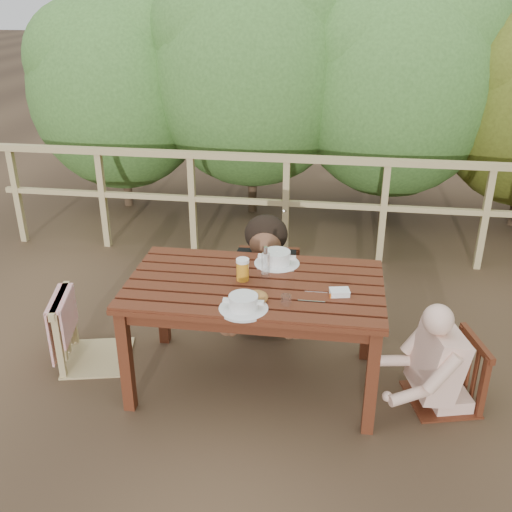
# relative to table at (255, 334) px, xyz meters

# --- Properties ---
(ground) EXTENTS (60.00, 60.00, 0.00)m
(ground) POSITION_rel_table_xyz_m (0.00, 0.00, -0.37)
(ground) COLOR #4E3925
(ground) RESTS_ON ground
(table) EXTENTS (1.58, 0.89, 0.73)m
(table) POSITION_rel_table_xyz_m (0.00, 0.00, 0.00)
(table) COLOR #411C0E
(table) RESTS_ON ground
(chair_left) EXTENTS (0.57, 0.57, 0.96)m
(chair_left) POSITION_rel_table_xyz_m (-1.14, 0.09, 0.11)
(chair_left) COLOR tan
(chair_left) RESTS_ON ground
(chair_far) EXTENTS (0.51, 0.51, 0.97)m
(chair_far) POSITION_rel_table_xyz_m (-0.03, 0.83, 0.12)
(chair_far) COLOR #411C0E
(chair_far) RESTS_ON ground
(chair_right) EXTENTS (0.51, 0.51, 0.83)m
(chair_right) POSITION_rel_table_xyz_m (1.20, -0.03, 0.05)
(chair_right) COLOR #411C0E
(chair_right) RESTS_ON ground
(woman) EXTENTS (0.60, 0.72, 1.40)m
(woman) POSITION_rel_table_xyz_m (-0.03, 0.85, 0.34)
(woman) COLOR black
(woman) RESTS_ON ground
(diner_right) EXTENTS (0.67, 0.60, 1.16)m
(diner_right) POSITION_rel_table_xyz_m (1.23, -0.03, 0.21)
(diner_right) COLOR beige
(diner_right) RESTS_ON ground
(railing) EXTENTS (5.60, 0.10, 1.01)m
(railing) POSITION_rel_table_xyz_m (0.00, 2.00, 0.14)
(railing) COLOR tan
(railing) RESTS_ON ground
(hedge_row) EXTENTS (6.60, 1.60, 3.80)m
(hedge_row) POSITION_rel_table_xyz_m (0.40, 3.20, 1.53)
(hedge_row) COLOR #385F27
(hedge_row) RESTS_ON ground
(soup_near) EXTENTS (0.28, 0.28, 0.09)m
(soup_near) POSITION_rel_table_xyz_m (-0.02, -0.32, 0.41)
(soup_near) COLOR white
(soup_near) RESTS_ON table
(soup_far) EXTENTS (0.30, 0.30, 0.10)m
(soup_far) POSITION_rel_table_xyz_m (0.10, 0.29, 0.41)
(soup_far) COLOR silver
(soup_far) RESTS_ON table
(bread_roll) EXTENTS (0.13, 0.10, 0.08)m
(bread_roll) POSITION_rel_table_xyz_m (0.05, -0.23, 0.40)
(bread_roll) COLOR #AF753A
(bread_roll) RESTS_ON table
(beer_glass) EXTENTS (0.08, 0.08, 0.16)m
(beer_glass) POSITION_rel_table_xyz_m (-0.08, 0.02, 0.44)
(beer_glass) COLOR gold
(beer_glass) RESTS_ON table
(bottle) EXTENTS (0.05, 0.05, 0.23)m
(bottle) POSITION_rel_table_xyz_m (0.06, 0.07, 0.48)
(bottle) COLOR silver
(bottle) RESTS_ON table
(tumbler) EXTENTS (0.06, 0.06, 0.07)m
(tumbler) POSITION_rel_table_xyz_m (0.22, -0.25, 0.40)
(tumbler) COLOR silver
(tumbler) RESTS_ON table
(butter_tub) EXTENTS (0.13, 0.10, 0.05)m
(butter_tub) POSITION_rel_table_xyz_m (0.52, -0.09, 0.39)
(butter_tub) COLOR white
(butter_tub) RESTS_ON table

